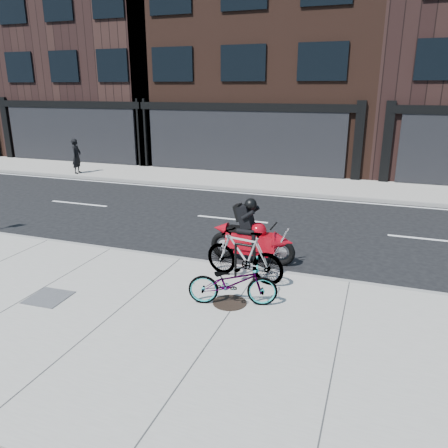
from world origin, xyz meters
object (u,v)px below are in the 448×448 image
at_px(bicycle_front, 233,282).
at_px(motorcycle, 256,237).
at_px(manhole_cover, 230,303).
at_px(utility_grate, 48,297).
at_px(pedestrian, 77,156).
at_px(bicycle_rear, 244,255).
at_px(bike_rack, 245,259).

height_order(bicycle_front, motorcycle, motorcycle).
height_order(manhole_cover, utility_grate, same).
height_order(bicycle_front, pedestrian, pedestrian).
height_order(bicycle_rear, utility_grate, bicycle_rear).
relative_size(bicycle_front, pedestrian, 1.03).
height_order(bike_rack, bicycle_rear, bicycle_rear).
relative_size(manhole_cover, utility_grate, 0.88).
xyz_separation_m(motorcycle, utility_grate, (-3.28, -3.51, -0.52)).
relative_size(pedestrian, utility_grate, 2.21).
relative_size(bike_rack, motorcycle, 0.38).
xyz_separation_m(bicycle_rear, motorcycle, (-0.12, 1.35, -0.03)).
bearing_deg(bicycle_front, pedestrian, 32.17).
distance_m(bicycle_rear, motorcycle, 1.35).
relative_size(bicycle_front, bicycle_rear, 0.92).
distance_m(motorcycle, utility_grate, 4.83).
bearing_deg(bicycle_rear, utility_grate, -46.08).
distance_m(bike_rack, manhole_cover, 1.25).
distance_m(bicycle_rear, manhole_cover, 1.29).
bearing_deg(manhole_cover, pedestrian, 137.84).
bearing_deg(bicycle_rear, pedestrian, -117.51).
distance_m(bike_rack, motorcycle, 1.36).
height_order(bicycle_rear, motorcycle, motorcycle).
height_order(bike_rack, manhole_cover, bike_rack).
bearing_deg(bike_rack, utility_grate, -147.64).
distance_m(motorcycle, manhole_cover, 2.57).
relative_size(bike_rack, utility_grate, 1.09).
distance_m(bike_rack, utility_grate, 4.06).
distance_m(bicycle_front, motorcycle, 2.53).
bearing_deg(pedestrian, motorcycle, -135.16).
height_order(pedestrian, utility_grate, pedestrian).
bearing_deg(motorcycle, bicycle_rear, -84.31).
relative_size(motorcycle, utility_grate, 2.87).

